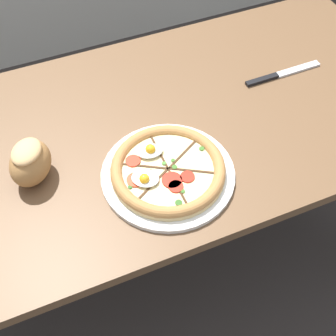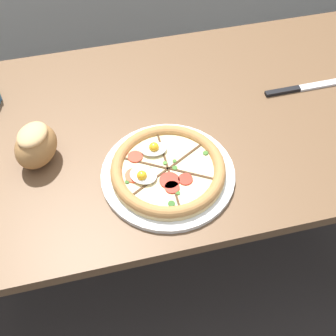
{
  "view_description": "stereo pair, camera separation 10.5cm",
  "coord_description": "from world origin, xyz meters",
  "px_view_note": "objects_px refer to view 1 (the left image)",
  "views": [
    {
      "loc": [
        -0.3,
        -0.76,
        1.58
      ],
      "look_at": [
        -0.05,
        -0.16,
        0.75
      ],
      "focal_mm": 50.0,
      "sensor_mm": 36.0,
      "label": 1
    },
    {
      "loc": [
        -0.2,
        -0.79,
        1.58
      ],
      "look_at": [
        -0.05,
        -0.16,
        0.75
      ],
      "focal_mm": 50.0,
      "sensor_mm": 36.0,
      "label": 2
    }
  ],
  "objects_px": {
    "dining_table": "(162,150)",
    "pizza": "(168,171)",
    "knife_main": "(282,74)",
    "bread_piece_near": "(30,162)"
  },
  "relations": [
    {
      "from": "pizza",
      "to": "knife_main",
      "type": "xyz_separation_m",
      "value": [
        0.43,
        0.2,
        -0.02
      ]
    },
    {
      "from": "bread_piece_near",
      "to": "knife_main",
      "type": "distance_m",
      "value": 0.72
    },
    {
      "from": "pizza",
      "to": "bread_piece_near",
      "type": "height_order",
      "value": "bread_piece_near"
    },
    {
      "from": "dining_table",
      "to": "pizza",
      "type": "height_order",
      "value": "pizza"
    },
    {
      "from": "knife_main",
      "to": "dining_table",
      "type": "bearing_deg",
      "value": -174.23
    },
    {
      "from": "bread_piece_near",
      "to": "knife_main",
      "type": "bearing_deg",
      "value": 6.69
    },
    {
      "from": "dining_table",
      "to": "pizza",
      "type": "bearing_deg",
      "value": -107.61
    },
    {
      "from": "dining_table",
      "to": "bread_piece_near",
      "type": "distance_m",
      "value": 0.37
    },
    {
      "from": "dining_table",
      "to": "knife_main",
      "type": "height_order",
      "value": "knife_main"
    },
    {
      "from": "dining_table",
      "to": "pizza",
      "type": "relative_size",
      "value": 4.68
    }
  ]
}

